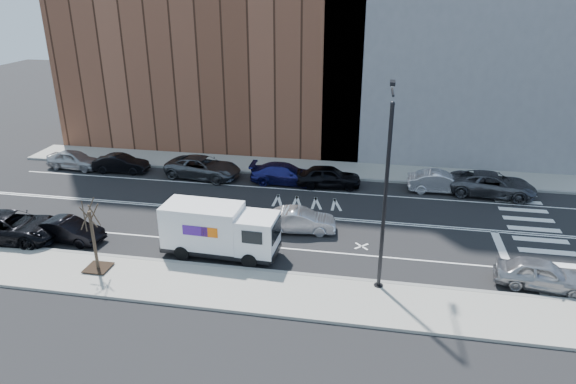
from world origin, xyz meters
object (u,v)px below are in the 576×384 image
(fedex_van, at_px, (219,230))
(far_parked_b, at_px, (121,164))
(far_parked_a, at_px, (74,160))
(driving_sedan, at_px, (299,221))
(near_parked_front, at_px, (542,274))

(fedex_van, bearing_deg, far_parked_b, 138.18)
(far_parked_a, xyz_separation_m, driving_sedan, (19.11, -7.69, -0.04))
(far_parked_b, relative_size, driving_sedan, 0.98)
(fedex_van, bearing_deg, far_parked_a, 146.42)
(far_parked_a, relative_size, near_parked_front, 1.01)
(fedex_van, relative_size, driving_sedan, 1.49)
(driving_sedan, relative_size, near_parked_front, 0.99)
(fedex_van, xyz_separation_m, far_parked_a, (-15.38, 11.20, -0.75))
(near_parked_front, bearing_deg, fedex_van, 96.55)
(fedex_van, height_order, driving_sedan, fedex_van)
(driving_sedan, height_order, near_parked_front, near_parked_front)
(far_parked_b, distance_m, driving_sedan, 16.91)
(fedex_van, distance_m, far_parked_a, 19.04)
(fedex_van, xyz_separation_m, driving_sedan, (3.73, 3.51, -0.79))
(far_parked_a, height_order, far_parked_b, far_parked_a)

